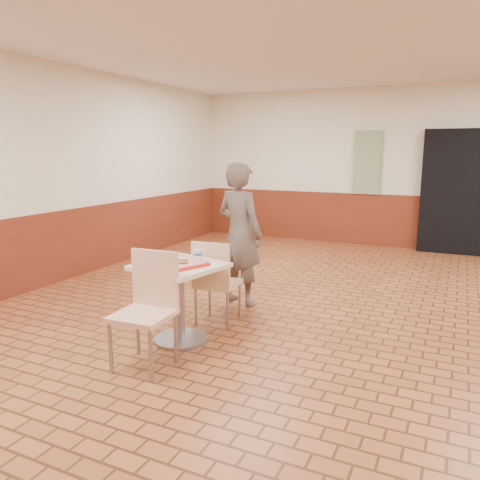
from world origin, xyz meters
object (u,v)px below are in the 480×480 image
at_px(customer, 240,234).
at_px(long_john_donut, 181,261).
at_px(main_table, 180,290).
at_px(paper_cup, 198,254).
at_px(ring_donut, 173,257).
at_px(chair_main_front, 148,303).
at_px(serving_tray, 179,263).
at_px(chair_main_back, 215,278).

height_order(customer, long_john_donut, customer).
relative_size(main_table, paper_cup, 7.63).
bearing_deg(ring_donut, paper_cup, 14.88).
bearing_deg(chair_main_front, main_table, 89.69).
bearing_deg(chair_main_front, long_john_donut, 83.05).
xyz_separation_m(serving_tray, ring_donut, (-0.12, 0.07, 0.03)).
bearing_deg(serving_tray, chair_main_front, -87.37).
bearing_deg(chair_main_front, chair_main_back, 83.15).
distance_m(chair_main_front, paper_cup, 0.75).
bearing_deg(main_table, long_john_donut, -48.24).
distance_m(long_john_donut, paper_cup, 0.21).
relative_size(ring_donut, long_john_donut, 0.65).
bearing_deg(customer, long_john_donut, 105.48).
bearing_deg(main_table, chair_main_front, -87.37).
bearing_deg(long_john_donut, customer, 91.47).
xyz_separation_m(serving_tray, paper_cup, (0.13, 0.14, 0.07)).
distance_m(chair_main_back, paper_cup, 0.52).
bearing_deg(serving_tray, main_table, 0.00).
distance_m(main_table, chair_main_back, 0.53).
distance_m(customer, long_john_donut, 1.35).
distance_m(main_table, chair_main_front, 0.55).
relative_size(main_table, customer, 0.45).
bearing_deg(ring_donut, chair_main_back, 64.46).
xyz_separation_m(chair_main_back, paper_cup, (0.03, -0.39, 0.34)).
relative_size(customer, paper_cup, 16.95).
relative_size(main_table, ring_donut, 7.66).
height_order(chair_main_back, paper_cup, chair_main_back).
bearing_deg(customer, serving_tray, 102.95).
height_order(ring_donut, long_john_donut, long_john_donut).
bearing_deg(main_table, ring_donut, 149.53).
bearing_deg(ring_donut, chair_main_front, -76.76).
bearing_deg(paper_cup, serving_tray, -132.88).
height_order(serving_tray, paper_cup, paper_cup).
height_order(main_table, serving_tray, serving_tray).
distance_m(chair_main_front, chair_main_back, 1.07).
height_order(main_table, ring_donut, ring_donut).
xyz_separation_m(main_table, chair_main_back, (0.10, 0.52, -0.01)).
bearing_deg(serving_tray, customer, 88.94).
xyz_separation_m(ring_donut, paper_cup, (0.25, 0.07, 0.04)).
relative_size(main_table, chair_main_front, 0.78).
relative_size(chair_main_front, customer, 0.58).
height_order(chair_main_front, customer, customer).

